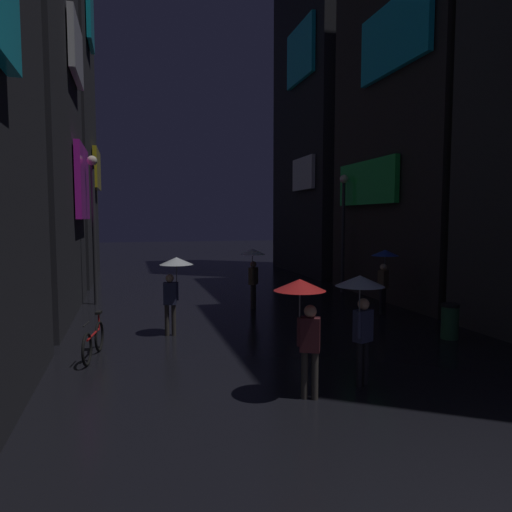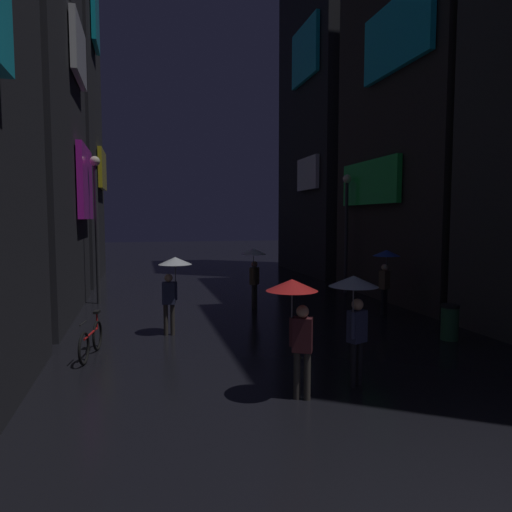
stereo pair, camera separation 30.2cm
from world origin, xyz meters
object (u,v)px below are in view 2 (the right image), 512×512
Objects in this scene: pedestrian_foreground_right_clear at (355,300)px; bicycle_parked_at_storefront at (91,340)px; pedestrian_far_right_clear at (173,274)px; pedestrian_midstreet_centre_blue at (386,264)px; trash_bin at (450,322)px; pedestrian_foreground_left_red at (295,305)px; streetlamp_right_far at (346,218)px; streetlamp_left_far at (96,212)px; pedestrian_near_crossing_clear at (254,261)px.

pedestrian_foreground_right_clear reaches higher than bicycle_parked_at_storefront.
pedestrian_midstreet_centre_blue is (6.99, 1.05, 0.00)m from pedestrian_far_right_clear.
pedestrian_foreground_left_red is at bearing -152.27° from trash_bin.
pedestrian_foreground_right_clear is 2.28× the size of trash_bin.
trash_bin is (8.90, -0.75, 0.08)m from bicycle_parked_at_storefront.
pedestrian_foreground_right_clear is 0.42× the size of streetlamp_right_far.
pedestrian_foreground_left_red is 2.28× the size of trash_bin.
pedestrian_foreground_left_red is at bearing -68.34° from streetlamp_left_far.
pedestrian_midstreet_centre_blue is 4.64m from streetlamp_right_far.
pedestrian_near_crossing_clear is 6.64m from trash_bin.
pedestrian_midstreet_centre_blue is at bearing 16.21° from bicycle_parked_at_storefront.
pedestrian_far_right_clear is 2.28× the size of trash_bin.
streetlamp_right_far reaches higher than bicycle_parked_at_storefront.
trash_bin is (9.30, -7.58, -2.92)m from streetlamp_left_far.
pedestrian_foreground_left_red reaches higher than trash_bin.
pedestrian_foreground_right_clear is 6.04m from bicycle_parked_at_storefront.
pedestrian_far_right_clear is 7.07m from pedestrian_midstreet_centre_blue.
pedestrian_near_crossing_clear is 1.00× the size of pedestrian_foreground_left_red.
streetlamp_left_far is (-5.33, 2.40, 1.72)m from pedestrian_near_crossing_clear.
streetlamp_left_far reaches higher than pedestrian_foreground_right_clear.
streetlamp_right_far reaches higher than pedestrian_foreground_right_clear.
pedestrian_near_crossing_clear is at bearing 155.52° from pedestrian_midstreet_centre_blue.
trash_bin is at bearing -18.42° from pedestrian_far_right_clear.
pedestrian_near_crossing_clear is 6.10m from streetlamp_left_far.
pedestrian_foreground_right_clear is at bearing -58.45° from pedestrian_far_right_clear.
pedestrian_near_crossing_clear is 2.28× the size of trash_bin.
pedestrian_foreground_left_red is (-1.24, -7.92, 0.00)m from pedestrian_near_crossing_clear.
pedestrian_near_crossing_clear is 6.76m from bicycle_parked_at_storefront.
pedestrian_foreground_left_red and pedestrian_far_right_clear have the same top height.
trash_bin is (5.20, 2.73, -1.20)m from pedestrian_foreground_left_red.
pedestrian_far_right_clear is at bearing -135.77° from pedestrian_near_crossing_clear.
streetlamp_left_far reaches higher than bicycle_parked_at_storefront.
pedestrian_foreground_right_clear is at bearing -114.60° from streetlamp_right_far.
pedestrian_near_crossing_clear is 1.17× the size of bicycle_parked_at_storefront.
streetlamp_right_far is 8.19m from trash_bin.
bicycle_parked_at_storefront is at bearing 136.71° from pedestrian_foreground_left_red.
pedestrian_foreground_left_red is 6.00m from trash_bin.
streetlamp_left_far is at bearing -179.33° from streetlamp_right_far.
streetlamp_right_far is at bearing 28.33° from pedestrian_near_crossing_clear.
pedestrian_foreground_left_red is 1.17× the size of bicycle_parked_at_storefront.
pedestrian_far_right_clear reaches higher than bicycle_parked_at_storefront.
pedestrian_foreground_left_red is (-1.23, -0.23, 0.00)m from pedestrian_foreground_right_clear.
pedestrian_foreground_left_red is 0.39× the size of streetlamp_left_far.
pedestrian_near_crossing_clear is at bearing 89.95° from pedestrian_foreground_right_clear.
streetlamp_right_far is (7.62, 5.40, 1.50)m from pedestrian_far_right_clear.
pedestrian_foreground_right_clear reaches higher than trash_bin.
pedestrian_near_crossing_clear is 1.00× the size of pedestrian_foreground_right_clear.
trash_bin is at bearing 32.20° from pedestrian_foreground_right_clear.
pedestrian_foreground_right_clear and pedestrian_far_right_clear have the same top height.
bicycle_parked_at_storefront is 8.93m from trash_bin.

